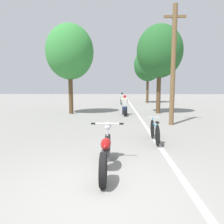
% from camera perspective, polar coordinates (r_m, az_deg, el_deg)
% --- Properties ---
extents(ground_plane, '(120.00, 120.00, 0.00)m').
position_cam_1_polar(ground_plane, '(4.08, -2.76, -21.31)').
color(ground_plane, gray).
extents(lane_stripe_edge, '(0.14, 48.00, 0.01)m').
position_cam_1_polar(lane_stripe_edge, '(16.66, 6.74, 0.20)').
color(lane_stripe_edge, white).
rests_on(lane_stripe_edge, ground).
extents(utility_pole, '(1.10, 0.24, 6.04)m').
position_cam_1_polar(utility_pole, '(10.88, 17.10, 12.83)').
color(utility_pole, brown).
rests_on(utility_pole, ground).
extents(roadside_tree_right_near, '(3.39, 3.05, 6.58)m').
position_cam_1_polar(roadside_tree_right_near, '(15.84, 13.46, 16.43)').
color(roadside_tree_right_near, '#513A23').
rests_on(roadside_tree_right_near, ground).
extents(roadside_tree_right_far, '(3.57, 3.21, 6.89)m').
position_cam_1_polar(roadside_tree_right_far, '(26.59, 10.24, 13.01)').
color(roadside_tree_right_far, '#513A23').
rests_on(roadside_tree_right_far, ground).
extents(roadside_tree_left, '(3.49, 3.14, 6.56)m').
position_cam_1_polar(roadside_tree_left, '(15.54, -11.97, 16.37)').
color(roadside_tree_left, '#513A23').
rests_on(roadside_tree_left, ground).
extents(motorcycle_foreground, '(0.84, 2.22, 1.03)m').
position_cam_1_polar(motorcycle_foreground, '(4.79, -1.73, -11.11)').
color(motorcycle_foreground, black).
rests_on(motorcycle_foreground, ground).
extents(motorcycle_rider_lead, '(0.50, 1.97, 1.44)m').
position_cam_1_polar(motorcycle_rider_lead, '(14.29, 3.64, 1.29)').
color(motorcycle_rider_lead, black).
rests_on(motorcycle_rider_lead, ground).
extents(motorcycle_rider_far, '(0.50, 1.99, 1.41)m').
position_cam_1_polar(motorcycle_rider_far, '(23.63, 2.87, 3.49)').
color(motorcycle_rider_far, black).
rests_on(motorcycle_rider_far, ground).
extents(bicycle_parked, '(0.44, 1.76, 0.83)m').
position_cam_1_polar(bicycle_parked, '(7.34, 12.11, -5.41)').
color(bicycle_parked, black).
rests_on(bicycle_parked, ground).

